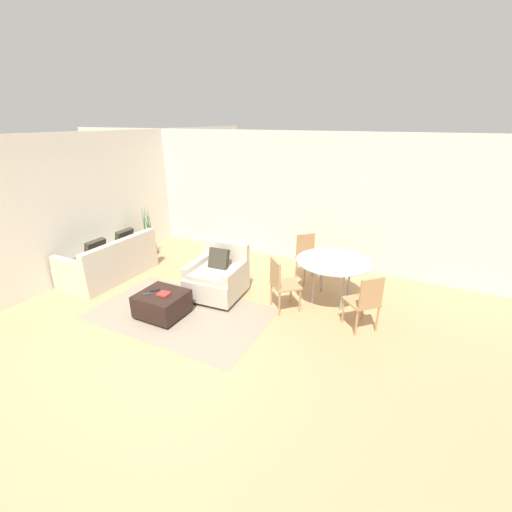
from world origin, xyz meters
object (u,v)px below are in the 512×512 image
at_px(dining_table, 333,264).
at_px(dining_chair_far_left, 307,254).
at_px(book_stack, 164,294).
at_px(couch, 110,263).
at_px(dining_chair_near_right, 366,300).
at_px(potted_plant, 149,242).
at_px(armchair, 218,277).
at_px(dining_chair_near_left, 281,281).
at_px(ottoman, 162,303).
at_px(tv_remote_primary, 155,291).
at_px(tv_remote_secondary, 148,294).

bearing_deg(dining_table, dining_chair_far_left, 135.00).
distance_m(book_stack, dining_chair_far_left, 2.84).
distance_m(couch, dining_table, 4.34).
bearing_deg(dining_chair_near_right, potted_plant, 169.61).
distance_m(armchair, dining_chair_far_left, 1.83).
bearing_deg(book_stack, dining_chair_near_left, 33.34).
relative_size(couch, dining_table, 1.40).
bearing_deg(ottoman, dining_chair_near_right, 18.91).
bearing_deg(book_stack, potted_plant, 137.49).
bearing_deg(armchair, couch, -172.96).
distance_m(tv_remote_primary, dining_table, 2.98).
xyz_separation_m(couch, ottoman, (1.90, -0.68, -0.07)).
bearing_deg(potted_plant, tv_remote_primary, -45.09).
distance_m(tv_remote_secondary, dining_table, 3.07).
relative_size(book_stack, potted_plant, 0.16).
height_order(couch, ottoman, couch).
xyz_separation_m(armchair, dining_table, (1.86, 0.72, 0.33)).
height_order(couch, dining_chair_near_left, dining_chair_near_left).
bearing_deg(tv_remote_secondary, armchair, 60.39).
xyz_separation_m(ottoman, dining_chair_near_left, (1.63, 1.02, 0.30)).
height_order(tv_remote_primary, tv_remote_secondary, same).
height_order(book_stack, tv_remote_secondary, book_stack).
bearing_deg(armchair, book_stack, -110.84).
bearing_deg(potted_plant, armchair, -21.16).
relative_size(book_stack, dining_table, 0.15).
bearing_deg(dining_chair_near_right, couch, -176.06).
height_order(book_stack, tv_remote_primary, book_stack).
distance_m(armchair, dining_table, 2.02).
xyz_separation_m(ottoman, tv_remote_primary, (-0.15, 0.02, 0.18)).
bearing_deg(tv_remote_secondary, book_stack, 21.60).
relative_size(tv_remote_primary, dining_table, 0.12).
relative_size(tv_remote_secondary, dining_chair_near_right, 0.15).
distance_m(couch, tv_remote_primary, 1.87).
bearing_deg(couch, armchair, 7.04).
distance_m(tv_remote_primary, dining_chair_near_left, 2.04).
bearing_deg(ottoman, tv_remote_secondary, -148.66).
bearing_deg(tv_remote_secondary, dining_chair_near_right, 19.66).
relative_size(armchair, potted_plant, 0.79).
bearing_deg(potted_plant, dining_table, -3.32).
xyz_separation_m(armchair, ottoman, (-0.44, -0.97, -0.14)).
distance_m(dining_table, dining_chair_near_left, 0.96).
xyz_separation_m(book_stack, tv_remote_primary, (-0.22, 0.03, -0.01)).
bearing_deg(potted_plant, dining_chair_far_left, 6.45).
distance_m(couch, book_stack, 2.09).
distance_m(book_stack, dining_chair_near_right, 3.08).
bearing_deg(dining_chair_far_left, armchair, -130.62).
relative_size(tv_remote_secondary, dining_chair_near_left, 0.15).
height_order(book_stack, dining_table, dining_table).
relative_size(tv_remote_primary, dining_chair_near_left, 0.17).
bearing_deg(dining_table, tv_remote_primary, -145.81).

